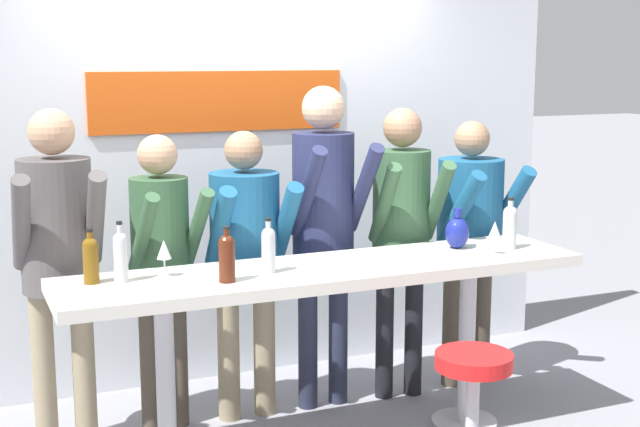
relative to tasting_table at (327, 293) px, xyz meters
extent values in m
cube|color=silver|center=(0.00, 1.30, 0.44)|extent=(4.27, 0.10, 2.55)
cube|color=#DB5114|center=(-0.16, 1.24, 0.90)|extent=(1.57, 0.02, 0.36)
cube|color=silver|center=(0.00, 0.00, 0.11)|extent=(2.67, 0.60, 0.06)
cylinder|color=#B2B2B7|center=(-0.83, 0.00, -0.36)|extent=(0.09, 0.09, 0.92)
cylinder|color=#B2B2B7|center=(0.83, 0.00, -0.36)|extent=(0.09, 0.09, 0.92)
cylinder|color=#B2B2B7|center=(0.83, 0.00, -0.83)|extent=(0.36, 0.36, 0.02)
cylinder|color=red|center=(0.39, -0.74, -0.17)|extent=(0.35, 0.35, 0.07)
cylinder|color=gray|center=(-1.32, 0.57, -0.42)|extent=(0.12, 0.12, 0.84)
cylinder|color=gray|center=(-1.13, 0.56, -0.42)|extent=(0.12, 0.12, 0.84)
cylinder|color=#514C4C|center=(-1.22, 0.57, 0.34)|extent=(0.37, 0.37, 0.67)
sphere|color=tan|center=(-1.22, 0.57, 0.80)|extent=(0.23, 0.23, 0.23)
cylinder|color=#514C4C|center=(-1.40, 0.41, 0.39)|extent=(0.10, 0.40, 0.51)
cylinder|color=#514C4C|center=(-1.06, 0.40, 0.39)|extent=(0.10, 0.40, 0.51)
cylinder|color=#473D33|center=(-0.78, 0.59, -0.45)|extent=(0.10, 0.10, 0.77)
cylinder|color=#473D33|center=(-0.61, 0.61, -0.45)|extent=(0.10, 0.10, 0.77)
cylinder|color=#335638|center=(-0.70, 0.60, 0.24)|extent=(0.35, 0.35, 0.61)
sphere|color=tan|center=(-0.70, 0.60, 0.66)|extent=(0.21, 0.21, 0.21)
cylinder|color=#335638|center=(-0.82, 0.43, 0.28)|extent=(0.12, 0.36, 0.47)
cylinder|color=#335638|center=(-0.53, 0.47, 0.28)|extent=(0.12, 0.36, 0.47)
cylinder|color=gray|center=(-0.34, 0.58, -0.45)|extent=(0.12, 0.12, 0.77)
cylinder|color=gray|center=(-0.13, 0.58, -0.45)|extent=(0.12, 0.12, 0.77)
cylinder|color=#19517A|center=(-0.23, 0.58, 0.24)|extent=(0.38, 0.38, 0.61)
sphere|color=#9E7556|center=(-0.23, 0.58, 0.67)|extent=(0.21, 0.21, 0.21)
cylinder|color=#19517A|center=(-0.42, 0.43, 0.29)|extent=(0.09, 0.37, 0.48)
cylinder|color=#19517A|center=(-0.05, 0.43, 0.29)|extent=(0.09, 0.37, 0.48)
cylinder|color=#23283D|center=(0.13, 0.57, -0.40)|extent=(0.11, 0.11, 0.88)
cylinder|color=#23283D|center=(0.32, 0.57, -0.40)|extent=(0.11, 0.11, 0.88)
cylinder|color=#23284C|center=(0.22, 0.57, 0.40)|extent=(0.35, 0.35, 0.70)
sphere|color=#D6AD89|center=(0.22, 0.57, 0.88)|extent=(0.24, 0.24, 0.24)
cylinder|color=#23284C|center=(0.06, 0.40, 0.45)|extent=(0.08, 0.41, 0.53)
cylinder|color=#23284C|center=(0.39, 0.40, 0.45)|extent=(0.08, 0.41, 0.53)
cylinder|color=black|center=(0.60, 0.53, -0.43)|extent=(0.11, 0.11, 0.82)
cylinder|color=black|center=(0.78, 0.51, -0.43)|extent=(0.11, 0.11, 0.82)
cylinder|color=#335638|center=(0.69, 0.52, 0.31)|extent=(0.37, 0.37, 0.65)
sphere|color=#9E7556|center=(0.69, 0.52, 0.76)|extent=(0.22, 0.22, 0.22)
cylinder|color=#335638|center=(0.52, 0.39, 0.36)|extent=(0.13, 0.39, 0.50)
cylinder|color=#335638|center=(0.83, 0.34, 0.36)|extent=(0.13, 0.39, 0.50)
cylinder|color=#473D33|center=(1.08, 0.55, -0.45)|extent=(0.13, 0.13, 0.78)
cylinder|color=#473D33|center=(1.30, 0.57, -0.45)|extent=(0.13, 0.13, 0.78)
cylinder|color=#19517A|center=(1.19, 0.56, 0.25)|extent=(0.44, 0.44, 0.62)
sphere|color=#9E7556|center=(1.19, 0.56, 0.68)|extent=(0.21, 0.21, 0.21)
cylinder|color=#19517A|center=(1.02, 0.39, 0.29)|extent=(0.14, 0.39, 0.48)
cylinder|color=#19517A|center=(1.39, 0.43, 0.29)|extent=(0.14, 0.39, 0.48)
cylinder|color=#4C1E0F|center=(-0.55, -0.11, 0.23)|extent=(0.08, 0.08, 0.18)
sphere|color=#4C1E0F|center=(-0.55, -0.11, 0.32)|extent=(0.08, 0.08, 0.08)
cylinder|color=#4C1E0F|center=(-0.55, -0.11, 0.35)|extent=(0.03, 0.03, 0.06)
cylinder|color=black|center=(-0.55, -0.11, 0.39)|extent=(0.03, 0.03, 0.01)
cylinder|color=#B7BCC1|center=(1.06, -0.03, 0.24)|extent=(0.08, 0.08, 0.20)
sphere|color=#B7BCC1|center=(1.06, -0.03, 0.34)|extent=(0.08, 0.08, 0.08)
cylinder|color=#B7BCC1|center=(1.06, -0.03, 0.37)|extent=(0.03, 0.03, 0.07)
cylinder|color=black|center=(1.06, -0.03, 0.41)|extent=(0.03, 0.03, 0.01)
cylinder|color=#B7BCC1|center=(-0.32, -0.02, 0.23)|extent=(0.07, 0.07, 0.19)
sphere|color=#B7BCC1|center=(-0.32, -0.02, 0.33)|extent=(0.07, 0.07, 0.07)
cylinder|color=#B7BCC1|center=(-0.32, -0.02, 0.36)|extent=(0.03, 0.03, 0.07)
cylinder|color=black|center=(-0.32, -0.02, 0.40)|extent=(0.03, 0.03, 0.01)
cylinder|color=brown|center=(-1.13, 0.12, 0.23)|extent=(0.07, 0.07, 0.18)
sphere|color=brown|center=(-1.13, 0.12, 0.32)|extent=(0.07, 0.07, 0.07)
cylinder|color=brown|center=(-1.13, 0.12, 0.35)|extent=(0.03, 0.03, 0.06)
cylinder|color=black|center=(-1.13, 0.12, 0.39)|extent=(0.03, 0.03, 0.01)
cylinder|color=#B7BCC1|center=(-1.00, 0.09, 0.24)|extent=(0.07, 0.07, 0.20)
sphere|color=#B7BCC1|center=(-1.00, 0.09, 0.34)|extent=(0.07, 0.07, 0.07)
cylinder|color=#B7BCC1|center=(-1.00, 0.09, 0.37)|extent=(0.03, 0.03, 0.07)
cylinder|color=black|center=(-1.00, 0.09, 0.42)|extent=(0.03, 0.03, 0.01)
cylinder|color=silver|center=(-0.79, 0.11, 0.14)|extent=(0.06, 0.06, 0.01)
cylinder|color=silver|center=(-0.79, 0.11, 0.18)|extent=(0.01, 0.01, 0.08)
cone|color=silver|center=(-0.79, 0.11, 0.27)|extent=(0.07, 0.07, 0.09)
cylinder|color=silver|center=(0.91, -0.11, 0.14)|extent=(0.06, 0.06, 0.01)
cylinder|color=silver|center=(0.91, -0.11, 0.18)|extent=(0.01, 0.01, 0.08)
cone|color=silver|center=(0.91, -0.11, 0.27)|extent=(0.07, 0.07, 0.09)
ellipsoid|color=navy|center=(0.81, 0.10, 0.22)|extent=(0.13, 0.13, 0.17)
cylinder|color=navy|center=(0.81, 0.10, 0.33)|extent=(0.04, 0.04, 0.05)
camera|label=1|loc=(-1.73, -3.94, 1.18)|focal=50.00mm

